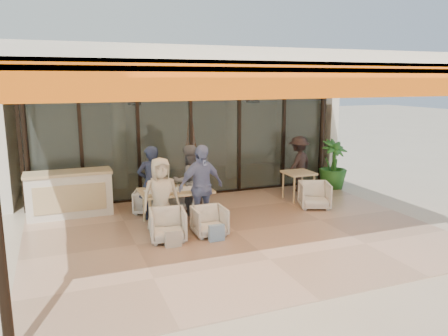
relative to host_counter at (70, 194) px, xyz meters
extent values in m
plane|color=#C6B293|center=(3.05, -2.30, -0.53)|extent=(70.00, 70.00, 0.00)
cube|color=tan|center=(3.05, -2.30, -0.53)|extent=(8.00, 6.00, 0.01)
cube|color=silver|center=(3.05, -2.30, 2.77)|extent=(8.00, 6.00, 0.20)
cube|color=#F8610D|center=(3.05, -5.24, 2.49)|extent=(8.00, 0.12, 0.45)
cube|color=orange|center=(3.05, -4.55, 2.61)|extent=(8.00, 1.50, 0.06)
cylinder|color=black|center=(-0.83, 0.58, 1.07)|extent=(0.12, 0.12, 3.20)
cylinder|color=black|center=(6.93, 0.58, 1.07)|extent=(0.12, 0.12, 3.20)
cube|color=#9EADA3|center=(3.05, 0.70, 1.07)|extent=(8.00, 0.03, 3.20)
cube|color=black|center=(3.05, 0.70, -0.49)|extent=(8.00, 0.10, 0.08)
cube|color=black|center=(3.05, 0.70, 2.63)|extent=(8.00, 0.10, 0.08)
cube|color=black|center=(-0.95, 0.70, 1.07)|extent=(0.08, 0.10, 3.20)
cube|color=black|center=(0.35, 0.70, 1.07)|extent=(0.08, 0.10, 3.20)
cube|color=black|center=(1.70, 0.70, 1.07)|extent=(0.08, 0.10, 3.20)
cube|color=black|center=(3.05, 0.70, 1.07)|extent=(0.08, 0.10, 3.20)
cube|color=black|center=(4.40, 0.70, 1.07)|extent=(0.08, 0.10, 3.20)
cube|color=black|center=(5.75, 0.70, 1.07)|extent=(0.08, 0.10, 3.20)
cube|color=black|center=(7.05, 0.70, 1.07)|extent=(0.08, 0.10, 3.20)
cube|color=silver|center=(3.05, 4.20, 1.17)|extent=(9.00, 0.25, 3.40)
cube|color=silver|center=(-1.35, 2.45, 1.17)|extent=(0.25, 3.50, 3.40)
cube|color=silver|center=(7.45, 2.45, 1.17)|extent=(0.25, 3.50, 3.40)
cube|color=silver|center=(3.05, 2.45, 2.87)|extent=(9.00, 3.50, 0.25)
cube|color=beige|center=(3.05, 2.45, -0.52)|extent=(8.00, 3.50, 0.02)
cylinder|color=silver|center=(1.45, 2.30, 0.97)|extent=(0.40, 0.40, 3.00)
cylinder|color=silver|center=(4.85, 2.30, 0.97)|extent=(0.40, 0.40, 3.00)
cylinder|color=black|center=(1.85, 1.90, 2.47)|extent=(0.03, 0.03, 0.70)
cube|color=black|center=(1.85, 1.90, 2.02)|extent=(0.30, 0.30, 0.40)
sphere|color=#FFBF72|center=(1.85, 1.90, 2.02)|extent=(0.18, 0.18, 0.18)
cylinder|color=black|center=(5.35, 1.90, 2.47)|extent=(0.03, 0.03, 0.70)
cube|color=black|center=(5.35, 1.90, 2.02)|extent=(0.30, 0.30, 0.40)
sphere|color=#FFBF72|center=(5.35, 1.90, 2.02)|extent=(0.18, 0.18, 0.18)
cylinder|color=black|center=(3.35, 1.70, -0.48)|extent=(0.40, 0.40, 0.05)
cylinder|color=black|center=(3.35, 1.70, 0.52)|extent=(0.04, 0.04, 2.10)
cone|color=#FF5C16|center=(3.35, 1.70, 1.17)|extent=(0.32, 0.32, 1.10)
cube|color=silver|center=(0.00, 0.00, -0.03)|extent=(1.80, 0.60, 1.00)
cube|color=beige|center=(0.00, 0.00, 0.48)|extent=(1.85, 0.65, 0.06)
cube|color=beige|center=(0.00, -0.31, -0.03)|extent=(1.50, 0.02, 0.60)
cube|color=beige|center=(2.08, -1.30, 0.19)|extent=(1.50, 0.90, 0.05)
cube|color=white|center=(2.08, -1.30, 0.21)|extent=(1.30, 0.35, 0.01)
cylinder|color=beige|center=(1.46, -1.62, -0.18)|extent=(0.06, 0.06, 0.70)
cylinder|color=beige|center=(2.70, -1.62, -0.18)|extent=(0.06, 0.06, 0.70)
cylinder|color=beige|center=(1.46, -0.98, -0.18)|extent=(0.06, 0.06, 0.70)
cylinder|color=beige|center=(2.70, -0.98, -0.18)|extent=(0.06, 0.06, 0.70)
cylinder|color=white|center=(1.63, -1.45, 0.27)|extent=(0.06, 0.06, 0.11)
cylinder|color=white|center=(1.83, -1.10, 0.27)|extent=(0.06, 0.06, 0.11)
cylinder|color=white|center=(2.13, -1.40, 0.27)|extent=(0.06, 0.06, 0.11)
cylinder|color=white|center=(2.38, -1.12, 0.27)|extent=(0.06, 0.06, 0.11)
cylinder|color=brown|center=(1.53, -1.15, 0.30)|extent=(0.07, 0.07, 0.16)
cylinder|color=black|center=(1.98, -1.02, 0.30)|extent=(0.09, 0.09, 0.17)
cylinder|color=black|center=(1.98, -1.02, 0.39)|extent=(0.10, 0.10, 0.01)
cylinder|color=white|center=(1.63, -1.60, 0.22)|extent=(0.22, 0.22, 0.01)
cylinder|color=white|center=(2.53, -1.60, 0.22)|extent=(0.22, 0.22, 0.01)
cylinder|color=white|center=(1.63, -0.98, 0.22)|extent=(0.22, 0.22, 0.01)
cylinder|color=white|center=(2.53, -0.98, 0.22)|extent=(0.22, 0.22, 0.01)
imported|color=white|center=(1.66, -0.35, -0.23)|extent=(0.75, 0.73, 0.61)
imported|color=white|center=(2.50, -0.35, -0.17)|extent=(0.87, 0.84, 0.73)
imported|color=white|center=(1.66, -2.25, -0.19)|extent=(0.75, 0.71, 0.68)
imported|color=white|center=(2.50, -2.25, -0.21)|extent=(0.62, 0.58, 0.64)
imported|color=#1A233A|center=(1.66, -0.85, 0.29)|extent=(0.61, 0.41, 1.65)
imported|color=#5C5B60|center=(2.50, -0.85, 0.27)|extent=(0.89, 0.75, 1.61)
imported|color=beige|center=(1.66, -1.75, 0.24)|extent=(0.76, 0.51, 1.54)
imported|color=#6980B0|center=(2.50, -1.75, 0.34)|extent=(1.09, 0.66, 1.74)
cube|color=silver|center=(1.66, -2.65, -0.36)|extent=(0.30, 0.10, 0.34)
cube|color=#99BFD8|center=(2.50, -2.65, -0.36)|extent=(0.30, 0.10, 0.34)
cube|color=beige|center=(5.45, -0.67, 0.19)|extent=(0.70, 0.70, 0.05)
cylinder|color=beige|center=(5.17, -0.95, -0.18)|extent=(0.05, 0.05, 0.70)
cylinder|color=beige|center=(5.73, -0.95, -0.18)|extent=(0.05, 0.05, 0.70)
cylinder|color=beige|center=(5.17, -0.39, -0.18)|extent=(0.05, 0.05, 0.70)
cylinder|color=beige|center=(5.73, -0.39, -0.18)|extent=(0.05, 0.05, 0.70)
imported|color=white|center=(5.45, -1.42, -0.18)|extent=(0.87, 0.85, 0.71)
imported|color=black|center=(5.92, 0.12, 0.24)|extent=(1.14, 0.97, 1.53)
imported|color=#1E5919|center=(6.99, 0.05, 0.16)|extent=(0.90, 0.90, 1.39)
camera|label=1|loc=(-0.21, -10.00, 2.50)|focal=35.00mm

